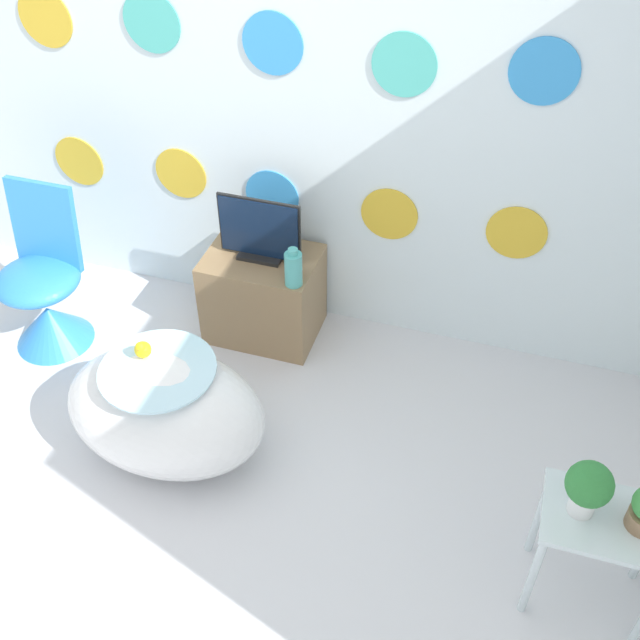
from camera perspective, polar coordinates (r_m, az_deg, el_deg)
name	(u,v)px	position (r m, az deg, el deg)	size (l,w,h in m)	color
ground_plane	(130,585)	(3.26, -14.25, -18.99)	(12.00, 12.00, 0.00)	silver
wall_back_dotted	(276,86)	(3.63, -3.34, 17.37)	(5.17, 0.05, 2.60)	white
bathtub	(166,411)	(3.40, -11.67, -6.78)	(0.91, 0.61, 0.56)	white
rubber_duck	(142,349)	(3.23, -13.38, -2.17)	(0.07, 0.08, 0.09)	yellow
chair	(46,299)	(4.16, -20.18, 1.49)	(0.43, 0.43, 0.88)	#338CE0
tv_cabinet	(263,295)	(3.98, -4.33, 1.93)	(0.58, 0.42, 0.49)	#8E704C
tv	(260,232)	(3.74, -4.63, 6.69)	(0.43, 0.12, 0.34)	black
vase	(293,268)	(3.59, -2.04, 3.95)	(0.09, 0.09, 0.21)	#51B2AD
side_table	(603,535)	(2.99, 20.75, -15.04)	(0.46, 0.33, 0.50)	silver
potted_plant_left	(589,487)	(2.79, 19.78, -11.87)	(0.17, 0.17, 0.23)	white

